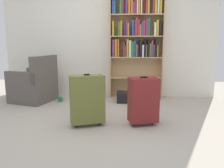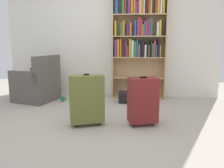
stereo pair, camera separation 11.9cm
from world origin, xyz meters
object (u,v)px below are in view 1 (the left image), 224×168
at_px(suitcase_olive, 87,99).
at_px(armchair, 35,86).
at_px(bookshelf, 137,37).
at_px(mug, 61,99).
at_px(suitcase_dark_red, 143,100).
at_px(storage_box, 129,97).

bearing_deg(suitcase_olive, armchair, 134.44).
relative_size(bookshelf, armchair, 2.33).
bearing_deg(mug, suitcase_olive, -59.62).
bearing_deg(suitcase_dark_red, storage_box, 98.88).
bearing_deg(storage_box, suitcase_olive, -113.86).
xyz_separation_m(mug, suitcase_olive, (0.75, -1.29, 0.33)).
xyz_separation_m(suitcase_olive, suitcase_dark_red, (0.77, 0.09, -0.02)).
bearing_deg(storage_box, mug, -178.75).
xyz_separation_m(bookshelf, suitcase_olive, (-0.74, -1.73, -0.86)).
relative_size(bookshelf, storage_box, 4.56).
height_order(bookshelf, armchair, bookshelf).
distance_m(mug, storage_box, 1.34).
relative_size(mug, suitcase_dark_red, 0.17).
height_order(bookshelf, suitcase_olive, bookshelf).
distance_m(armchair, suitcase_dark_red, 2.36).
bearing_deg(bookshelf, suitcase_dark_red, -88.68).
xyz_separation_m(armchair, suitcase_olive, (1.26, -1.28, 0.06)).
bearing_deg(suitcase_olive, storage_box, 66.14).
distance_m(bookshelf, storage_box, 1.22).
distance_m(bookshelf, armchair, 2.24).
bearing_deg(bookshelf, storage_box, -110.60).
bearing_deg(suitcase_olive, suitcase_dark_red, 6.75).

